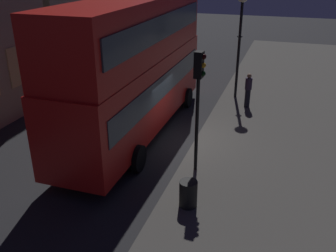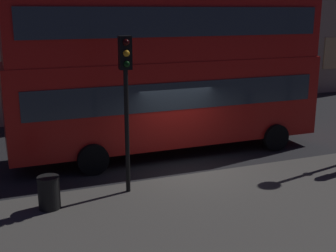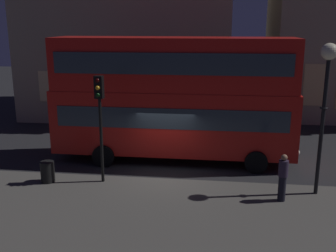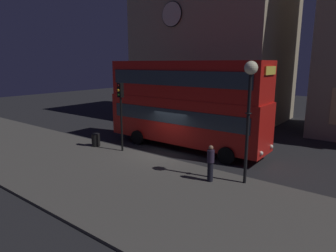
# 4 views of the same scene
# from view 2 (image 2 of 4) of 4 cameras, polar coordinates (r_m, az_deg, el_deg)

# --- Properties ---
(ground_plane) EXTENTS (80.00, 80.00, 0.00)m
(ground_plane) POSITION_cam_2_polar(r_m,az_deg,el_deg) (14.30, 2.32, -5.76)
(ground_plane) COLOR #232326
(sidewalk_slab) EXTENTS (44.00, 7.67, 0.12)m
(sidewalk_slab) POSITION_cam_2_polar(r_m,az_deg,el_deg) (10.74, 12.05, -12.90)
(sidewalk_slab) COLOR #4C4944
(sidewalk_slab) RESTS_ON ground
(double_decker_bus) EXTENTS (10.99, 2.82, 5.62)m
(double_decker_bus) POSITION_cam_2_polar(r_m,az_deg,el_deg) (15.51, -0.01, 7.72)
(double_decker_bus) COLOR red
(double_decker_bus) RESTS_ON ground
(traffic_light_near_kerb) EXTENTS (0.34, 0.37, 4.20)m
(traffic_light_near_kerb) POSITION_cam_2_polar(r_m,az_deg,el_deg) (11.68, -5.36, 5.49)
(traffic_light_near_kerb) COLOR black
(traffic_light_near_kerb) RESTS_ON sidewalk_slab
(litter_bin) EXTENTS (0.54, 0.54, 0.84)m
(litter_bin) POSITION_cam_2_polar(r_m,az_deg,el_deg) (11.70, -14.86, -8.16)
(litter_bin) COLOR black
(litter_bin) RESTS_ON sidewalk_slab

